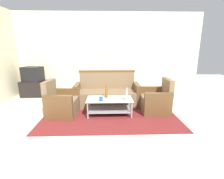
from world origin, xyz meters
TOP-DOWN VIEW (x-y plane):
  - ground_plane at (0.00, 0.00)m, footprint 14.00×14.00m
  - wall_back at (0.00, 3.06)m, footprint 6.52×0.12m
  - rug at (-0.01, 0.88)m, footprint 3.19×2.14m
  - couch at (-0.08, 1.56)m, footprint 1.80×0.74m
  - armchair_left at (-1.19, 0.86)m, footprint 0.75×0.81m
  - armchair_right at (1.17, 0.99)m, footprint 0.71×0.77m
  - coffee_table at (-0.02, 0.84)m, footprint 1.10×0.60m
  - bottle_brown at (-0.10, 0.92)m, footprint 0.06×0.06m
  - bottle_clear at (0.38, 0.68)m, footprint 0.07×0.07m
  - cup at (-0.22, 0.66)m, footprint 0.08×0.08m
  - tv_stand at (-2.56, 2.55)m, footprint 0.80×0.50m
  - television at (-2.56, 2.55)m, footprint 0.68×0.56m

SIDE VIEW (x-z plane):
  - ground_plane at x=0.00m, z-range 0.00..0.00m
  - rug at x=-0.01m, z-range 0.00..0.01m
  - tv_stand at x=-2.56m, z-range 0.00..0.52m
  - coffee_table at x=-0.02m, z-range 0.07..0.47m
  - armchair_left at x=-1.19m, z-range -0.14..0.71m
  - armchair_right at x=1.17m, z-range -0.14..0.71m
  - couch at x=-0.08m, z-range -0.16..0.80m
  - cup at x=-0.22m, z-range 0.41..0.51m
  - bottle_clear at x=0.38m, z-range 0.37..0.68m
  - bottle_brown at x=-0.10m, z-range 0.37..0.69m
  - television at x=-2.56m, z-range 0.52..1.00m
  - wall_back at x=0.00m, z-range 0.00..2.80m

